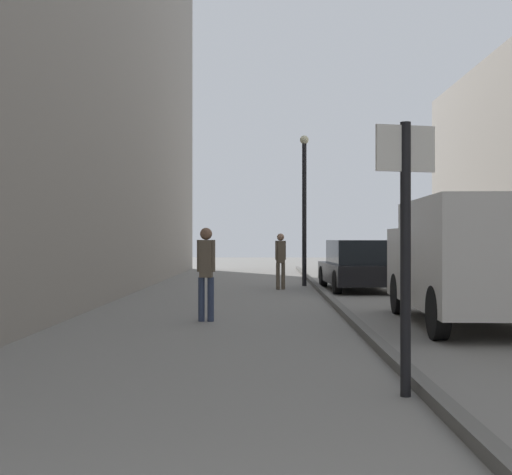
{
  "coord_description": "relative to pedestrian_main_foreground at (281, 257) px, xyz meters",
  "views": [
    {
      "loc": [
        0.06,
        -1.23,
        1.5
      ],
      "look_at": [
        -0.13,
        10.45,
        1.51
      ],
      "focal_mm": 47.33,
      "sensor_mm": 36.0,
      "label": 1
    }
  ],
  "objects": [
    {
      "name": "ground_plane",
      "position": [
        -0.47,
        -6.59,
        -0.95
      ],
      "size": [
        80.0,
        80.0,
        0.0
      ],
      "primitive_type": "plane",
      "color": "gray"
    },
    {
      "name": "lamp_post",
      "position": [
        0.78,
        1.5,
        1.77
      ],
      "size": [
        0.28,
        0.28,
        4.76
      ],
      "color": "black",
      "rests_on": "ground_plane"
    },
    {
      "name": "pedestrian_mid_block",
      "position": [
        -1.51,
        -7.68,
        0.03
      ],
      "size": [
        0.34,
        0.22,
        1.69
      ],
      "rotation": [
        0.0,
        0.0,
        3.05
      ],
      "color": "#2D3851",
      "rests_on": "ground_plane"
    },
    {
      "name": "kerb_strip",
      "position": [
        1.11,
        -6.59,
        -0.89
      ],
      "size": [
        0.16,
        40.0,
        0.12
      ],
      "primitive_type": "cube",
      "color": "#615F5B",
      "rests_on": "ground_plane"
    },
    {
      "name": "parked_car",
      "position": [
        2.24,
        -0.17,
        -0.24
      ],
      "size": [
        2.0,
        4.28,
        1.45
      ],
      "rotation": [
        0.0,
        0.0,
        0.05
      ],
      "color": "black",
      "rests_on": "ground_plane"
    },
    {
      "name": "street_sign_post",
      "position": [
        0.9,
        -13.42,
        0.59
      ],
      "size": [
        0.59,
        0.18,
        2.6
      ],
      "rotation": [
        0.0,
        0.0,
        3.4
      ],
      "color": "black",
      "rests_on": "ground_plane"
    },
    {
      "name": "delivery_van",
      "position": [
        3.09,
        -8.21,
        0.22
      ],
      "size": [
        2.2,
        5.02,
        2.14
      ],
      "rotation": [
        0.0,
        0.0,
        -0.03
      ],
      "color": "silver",
      "rests_on": "ground_plane"
    },
    {
      "name": "pedestrian_main_foreground",
      "position": [
        0.0,
        0.0,
        0.0
      ],
      "size": [
        0.32,
        0.24,
        1.65
      ],
      "rotation": [
        0.0,
        0.0,
        0.32
      ],
      "color": "brown",
      "rests_on": "ground_plane"
    }
  ]
}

